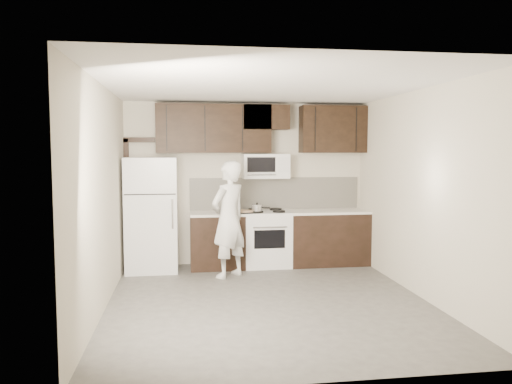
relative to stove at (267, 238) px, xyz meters
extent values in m
plane|color=#494745|center=(-0.30, -1.94, -0.46)|extent=(4.50, 4.50, 0.00)
plane|color=beige|center=(-0.30, 0.31, 0.89)|extent=(4.00, 0.00, 4.00)
plane|color=white|center=(-0.30, -1.94, 2.24)|extent=(4.50, 4.50, 0.00)
cube|color=black|center=(-0.81, 0.00, -0.03)|extent=(0.87, 0.62, 0.87)
cube|color=black|center=(1.04, 0.00, -0.03)|extent=(1.32, 0.62, 0.87)
cube|color=silver|center=(-0.81, 0.00, 0.43)|extent=(0.87, 0.64, 0.04)
cube|color=silver|center=(1.04, 0.00, 0.43)|extent=(1.32, 0.64, 0.04)
cube|color=silver|center=(0.00, 0.00, -0.02)|extent=(0.76, 0.62, 0.89)
cube|color=silver|center=(0.00, 0.00, 0.44)|extent=(0.76, 0.62, 0.02)
cube|color=black|center=(0.00, -0.30, 0.04)|extent=(0.50, 0.01, 0.30)
cylinder|color=silver|center=(0.00, -0.34, 0.24)|extent=(0.55, 0.02, 0.02)
cylinder|color=black|center=(-0.18, -0.15, 0.46)|extent=(0.20, 0.20, 0.03)
cylinder|color=black|center=(0.18, -0.15, 0.46)|extent=(0.20, 0.20, 0.03)
cylinder|color=black|center=(-0.18, 0.15, 0.46)|extent=(0.20, 0.20, 0.03)
cylinder|color=black|center=(0.18, 0.15, 0.46)|extent=(0.20, 0.20, 0.03)
cube|color=beige|center=(0.20, 0.30, 0.72)|extent=(2.90, 0.02, 0.54)
cube|color=black|center=(-0.85, 0.14, 1.80)|extent=(1.85, 0.35, 0.78)
cube|color=black|center=(1.15, 0.14, 1.80)|extent=(1.10, 0.35, 0.78)
cube|color=black|center=(0.00, 0.14, 1.99)|extent=(0.76, 0.35, 0.40)
cube|color=silver|center=(0.00, 0.12, 1.19)|extent=(0.76, 0.38, 0.40)
cube|color=black|center=(-0.10, -0.07, 1.22)|extent=(0.46, 0.01, 0.24)
cube|color=silver|center=(0.26, -0.07, 1.22)|extent=(0.18, 0.01, 0.24)
cylinder|color=silver|center=(-0.10, -0.10, 1.06)|extent=(0.46, 0.02, 0.02)
cube|color=silver|center=(-1.85, -0.05, 0.44)|extent=(0.80, 0.72, 1.80)
cube|color=black|center=(-1.85, -0.41, 0.79)|extent=(0.77, 0.01, 0.02)
cylinder|color=silver|center=(-1.52, -0.44, 0.49)|extent=(0.03, 0.03, 0.45)
cube|color=black|center=(-2.26, 0.27, 0.59)|extent=(0.08, 0.08, 2.10)
cube|color=black|center=(-2.05, 0.27, 1.62)|extent=(0.50, 0.08, 0.08)
cylinder|color=silver|center=(-0.18, -0.15, 0.52)|extent=(0.17, 0.17, 0.13)
sphere|color=black|center=(-0.18, -0.15, 0.60)|extent=(0.04, 0.04, 0.04)
cylinder|color=black|center=(-0.06, -0.20, 0.54)|extent=(0.16, 0.08, 0.02)
cube|color=black|center=(-0.37, -0.15, 0.46)|extent=(0.42, 0.34, 0.02)
cylinder|color=tan|center=(-0.37, -0.15, 0.48)|extent=(0.30, 0.30, 0.02)
imported|color=white|center=(-0.68, -0.62, 0.42)|extent=(0.76, 0.74, 1.76)
camera|label=1|loc=(-1.34, -8.03, 1.45)|focal=35.00mm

